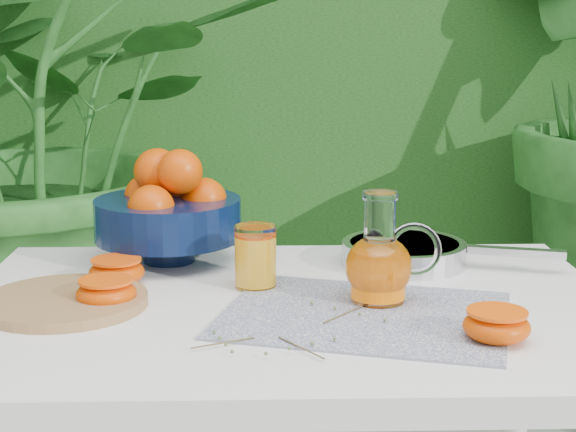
{
  "coord_description": "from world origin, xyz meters",
  "views": [
    {
      "loc": [
        -0.15,
        -1.35,
        1.16
      ],
      "look_at": [
        -0.11,
        -0.06,
        0.88
      ],
      "focal_mm": 55.0,
      "sensor_mm": 36.0,
      "label": 1
    }
  ],
  "objects_px": {
    "white_table": "(288,354)",
    "cutting_board": "(65,301)",
    "fruit_bowl": "(169,209)",
    "saute_pan": "(406,252)",
    "juice_pitcher": "(380,264)"
  },
  "relations": [
    {
      "from": "cutting_board",
      "to": "saute_pan",
      "type": "xyz_separation_m",
      "value": [
        0.55,
        0.22,
        0.01
      ]
    },
    {
      "from": "white_table",
      "to": "cutting_board",
      "type": "distance_m",
      "value": 0.35
    },
    {
      "from": "fruit_bowl",
      "to": "juice_pitcher",
      "type": "distance_m",
      "value": 0.43
    },
    {
      "from": "fruit_bowl",
      "to": "saute_pan",
      "type": "xyz_separation_m",
      "value": [
        0.42,
        -0.04,
        -0.07
      ]
    },
    {
      "from": "cutting_board",
      "to": "fruit_bowl",
      "type": "bearing_deg",
      "value": 63.14
    },
    {
      "from": "white_table",
      "to": "cutting_board",
      "type": "height_order",
      "value": "cutting_board"
    },
    {
      "from": "white_table",
      "to": "juice_pitcher",
      "type": "height_order",
      "value": "juice_pitcher"
    },
    {
      "from": "cutting_board",
      "to": "saute_pan",
      "type": "bearing_deg",
      "value": 22.08
    },
    {
      "from": "juice_pitcher",
      "to": "white_table",
      "type": "bearing_deg",
      "value": 177.81
    },
    {
      "from": "cutting_board",
      "to": "saute_pan",
      "type": "distance_m",
      "value": 0.59
    },
    {
      "from": "fruit_bowl",
      "to": "juice_pitcher",
      "type": "relative_size",
      "value": 1.98
    },
    {
      "from": "cutting_board",
      "to": "fruit_bowl",
      "type": "height_order",
      "value": "fruit_bowl"
    },
    {
      "from": "white_table",
      "to": "juice_pitcher",
      "type": "distance_m",
      "value": 0.2
    },
    {
      "from": "saute_pan",
      "to": "fruit_bowl",
      "type": "bearing_deg",
      "value": 175.01
    },
    {
      "from": "cutting_board",
      "to": "saute_pan",
      "type": "height_order",
      "value": "saute_pan"
    }
  ]
}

